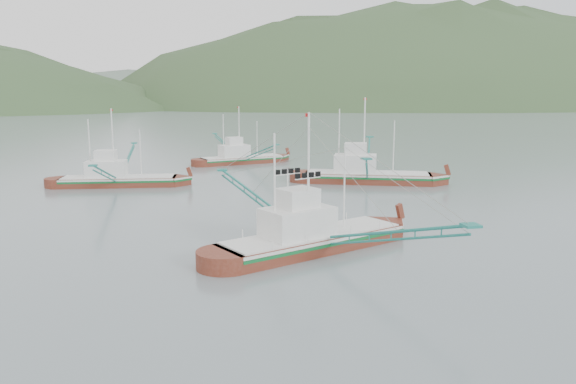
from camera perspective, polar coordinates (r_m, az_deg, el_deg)
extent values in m
plane|color=slate|center=(43.31, 1.75, -5.54)|extent=(1200.00, 1200.00, 0.00)
cube|color=#5F2214|center=(42.39, 2.59, -5.61)|extent=(15.44, 9.70, 2.01)
cube|color=silver|center=(42.17, 2.60, -4.49)|extent=(15.20, 9.65, 0.22)
cube|color=#0E642B|center=(42.23, 2.60, -4.82)|extent=(15.20, 9.67, 0.22)
cube|color=silver|center=(42.12, 2.60, -4.23)|extent=(14.67, 9.22, 0.12)
cube|color=silver|center=(40.96, 0.96, -3.11)|extent=(5.89, 4.96, 2.21)
cube|color=silver|center=(40.59, 0.97, -0.62)|extent=(3.28, 3.07, 1.41)
cylinder|color=white|center=(40.93, 2.10, 1.75)|extent=(0.16, 0.16, 9.05)
cylinder|color=white|center=(39.26, -1.37, 0.39)|extent=(0.14, 0.14, 7.69)
cylinder|color=white|center=(43.38, 5.75, 0.37)|extent=(0.12, 0.12, 6.34)
cube|color=#5F2214|center=(73.90, -16.79, 0.74)|extent=(14.59, 5.42, 1.90)
cube|color=silver|center=(73.78, -16.83, 1.36)|extent=(14.31, 5.46, 0.21)
cube|color=#0E642B|center=(73.82, -16.82, 1.18)|extent=(14.32, 5.48, 0.21)
cube|color=silver|center=(73.75, -16.83, 1.50)|extent=(13.86, 5.15, 0.11)
cube|color=silver|center=(73.90, -17.96, 2.24)|extent=(5.07, 3.57, 2.09)
cube|color=silver|center=(73.70, -18.03, 3.56)|extent=(2.69, 2.36, 1.33)
cylinder|color=white|center=(73.36, -17.37, 4.76)|extent=(0.15, 0.15, 8.55)
cylinder|color=white|center=(74.03, -19.51, 4.18)|extent=(0.13, 0.13, 7.26)
cylinder|color=white|center=(72.90, -14.75, 3.84)|extent=(0.11, 0.11, 5.98)
cube|color=#5F2214|center=(73.96, 8.07, 1.10)|extent=(16.67, 9.96, 2.16)
cube|color=silver|center=(73.82, 8.09, 1.81)|extent=(16.40, 9.92, 0.24)
cube|color=#0E642B|center=(73.86, 8.08, 1.60)|extent=(16.41, 9.94, 0.24)
cube|color=silver|center=(73.79, 8.09, 1.97)|extent=(15.84, 9.46, 0.13)
cube|color=silver|center=(73.68, 6.85, 2.88)|extent=(6.30, 5.20, 2.38)
cube|color=silver|center=(73.46, 6.88, 4.38)|extent=(3.49, 3.24, 1.51)
cylinder|color=white|center=(73.28, 7.76, 5.71)|extent=(0.17, 0.17, 9.73)
cylinder|color=white|center=(73.47, 5.21, 5.20)|extent=(0.15, 0.15, 8.27)
cylinder|color=white|center=(73.43, 10.69, 4.49)|extent=(0.13, 0.13, 6.81)
cube|color=#5F2214|center=(93.53, -4.68, 3.03)|extent=(14.32, 7.26, 1.85)
cube|color=silver|center=(93.43, -4.69, 3.50)|extent=(14.07, 7.25, 0.20)
cube|color=#0E642B|center=(93.46, -4.68, 3.36)|extent=(14.08, 7.27, 0.20)
cube|color=silver|center=(93.41, -4.69, 3.62)|extent=(13.60, 6.89, 0.11)
cube|color=silver|center=(92.77, -5.48, 4.16)|extent=(5.23, 4.08, 2.03)
cube|color=silver|center=(92.61, -5.50, 5.18)|extent=(2.85, 2.60, 1.29)
cylinder|color=white|center=(92.86, -4.99, 6.12)|extent=(0.15, 0.15, 8.30)
cylinder|color=white|center=(91.85, -6.58, 5.65)|extent=(0.13, 0.13, 7.06)
cylinder|color=white|center=(94.26, -3.16, 5.44)|extent=(0.11, 0.11, 5.81)
ellipsoid|color=#2F4A26|center=(533.01, 15.55, 8.50)|extent=(684.00, 432.00, 306.00)
ellipsoid|color=slate|center=(601.85, -8.90, 8.89)|extent=(960.00, 400.00, 240.00)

